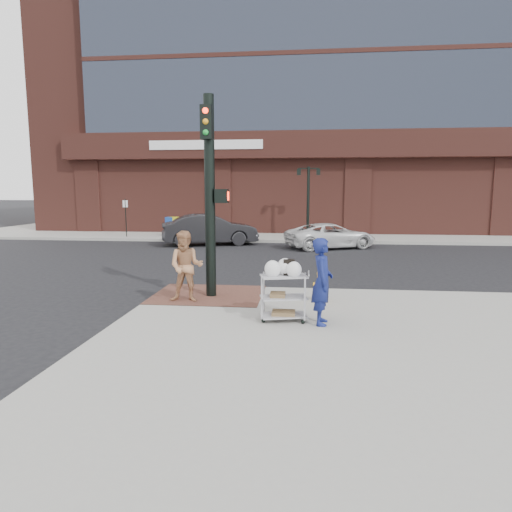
# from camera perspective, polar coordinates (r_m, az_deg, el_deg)

# --- Properties ---
(ground) EXTENTS (220.00, 220.00, 0.00)m
(ground) POSITION_cam_1_polar(r_m,az_deg,el_deg) (11.03, -3.89, -6.74)
(ground) COLOR black
(ground) RESTS_ON ground
(sidewalk_far) EXTENTS (65.00, 36.00, 0.15)m
(sidewalk_far) POSITION_cam_1_polar(r_m,az_deg,el_deg) (43.87, 20.29, 4.15)
(sidewalk_far) COLOR gray
(sidewalk_far) RESTS_ON ground
(brick_curb_ramp) EXTENTS (2.80, 2.40, 0.01)m
(brick_curb_ramp) POSITION_cam_1_polar(r_m,az_deg,el_deg) (11.96, -5.98, -4.81)
(brick_curb_ramp) COLOR brown
(brick_curb_ramp) RESTS_ON sidewalk_near
(bank_building) EXTENTS (42.00, 26.00, 28.00)m
(bank_building) POSITION_cam_1_polar(r_m,az_deg,el_deg) (43.10, 11.09, 23.34)
(bank_building) COLOR #5C2C24
(bank_building) RESTS_ON sidewalk_far
(lamp_post) EXTENTS (1.32, 0.22, 4.00)m
(lamp_post) POSITION_cam_1_polar(r_m,az_deg,el_deg) (26.48, 6.55, 7.72)
(lamp_post) COLOR black
(lamp_post) RESTS_ON sidewalk_far
(parking_sign) EXTENTS (0.05, 0.05, 2.20)m
(parking_sign) POSITION_cam_1_polar(r_m,az_deg,el_deg) (27.56, -15.96, 4.63)
(parking_sign) COLOR black
(parking_sign) RESTS_ON sidewalk_far
(traffic_signal_pole) EXTENTS (0.61, 0.51, 5.00)m
(traffic_signal_pole) POSITION_cam_1_polar(r_m,az_deg,el_deg) (11.50, -5.71, 8.13)
(traffic_signal_pole) COLOR black
(traffic_signal_pole) RESTS_ON sidewalk_near
(woman_blue) EXTENTS (0.44, 0.66, 1.76)m
(woman_blue) POSITION_cam_1_polar(r_m,az_deg,el_deg) (9.26, 8.27, -3.16)
(woman_blue) COLOR navy
(woman_blue) RESTS_ON sidewalk_near
(pedestrian_tan) EXTENTS (0.87, 0.70, 1.73)m
(pedestrian_tan) POSITION_cam_1_polar(r_m,az_deg,el_deg) (11.15, -8.72, -1.31)
(pedestrian_tan) COLOR #AD7851
(pedestrian_tan) RESTS_ON sidewalk_near
(sedan_dark) EXTENTS (5.19, 3.20, 1.61)m
(sedan_dark) POSITION_cam_1_polar(r_m,az_deg,el_deg) (23.82, -5.82, 3.31)
(sedan_dark) COLOR black
(sedan_dark) RESTS_ON ground
(minivan_white) EXTENTS (4.88, 3.69, 1.23)m
(minivan_white) POSITION_cam_1_polar(r_m,az_deg,el_deg) (22.68, 9.30, 2.52)
(minivan_white) COLOR silver
(minivan_white) RESTS_ON ground
(utility_cart) EXTENTS (1.03, 0.73, 1.30)m
(utility_cart) POSITION_cam_1_polar(r_m,az_deg,el_deg) (9.48, 3.49, -4.65)
(utility_cart) COLOR #A5A5AA
(utility_cart) RESTS_ON sidewalk_near
(fire_hydrant) EXTENTS (0.37, 0.26, 0.78)m
(fire_hydrant) POSITION_cam_1_polar(r_m,az_deg,el_deg) (11.28, 8.10, -3.59)
(fire_hydrant) COLOR #FFB115
(fire_hydrant) RESTS_ON sidewalk_near
(newsbox_yellow) EXTENTS (0.57, 0.54, 1.13)m
(newsbox_yellow) POSITION_cam_1_polar(r_m,az_deg,el_deg) (27.13, -10.15, 3.64)
(newsbox_yellow) COLOR gold
(newsbox_yellow) RESTS_ON sidewalk_far
(newsbox_blue) EXTENTS (0.54, 0.50, 1.13)m
(newsbox_blue) POSITION_cam_1_polar(r_m,az_deg,el_deg) (27.24, -10.65, 3.64)
(newsbox_blue) COLOR navy
(newsbox_blue) RESTS_ON sidewalk_far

